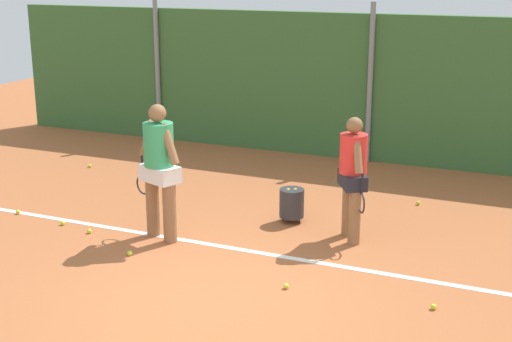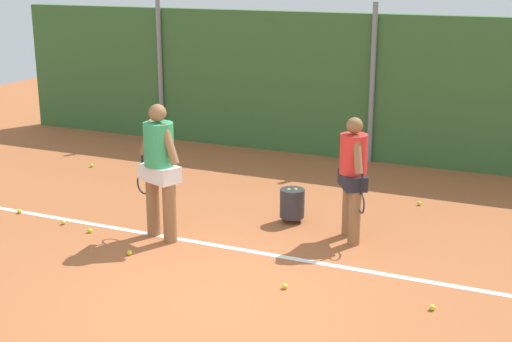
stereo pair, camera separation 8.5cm
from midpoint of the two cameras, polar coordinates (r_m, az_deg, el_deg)
ground_plane at (r=9.83m, az=1.68°, el=-5.60°), size 25.93×25.93×0.00m
hedge_fence_backdrop at (r=13.76m, az=9.03°, el=6.49°), size 15.83×0.25×2.77m
fence_post_left at (r=15.36m, az=-7.98°, el=7.94°), size 0.10×0.10×2.99m
fence_post_center at (r=13.58m, az=8.86°, el=6.84°), size 0.10×0.10×2.99m
court_baseline_paint at (r=9.41m, az=0.56°, el=-6.59°), size 11.57×0.10×0.01m
player_foreground_near at (r=9.69m, az=-7.94°, el=0.49°), size 0.82×0.49×1.87m
player_midcourt at (r=9.67m, az=7.45°, el=-0.11°), size 0.53×0.67×1.71m
ball_hopper at (r=10.46m, az=2.62°, el=-2.54°), size 0.36×0.36×0.51m
tennis_ball_0 at (r=11.45m, az=-18.57°, el=-3.10°), size 0.07×0.07×0.07m
tennis_ball_1 at (r=10.37m, az=-13.33°, el=-4.66°), size 0.07×0.07×0.07m
tennis_ball_2 at (r=14.75m, az=-9.12°, el=1.76°), size 0.07×0.07×0.07m
tennis_ball_3 at (r=8.20m, az=13.62°, el=-10.43°), size 0.07×0.07×0.07m
tennis_ball_4 at (r=11.53m, az=12.55°, el=-2.49°), size 0.07×0.07×0.07m
tennis_ball_7 at (r=14.53m, az=-7.58°, el=1.61°), size 0.07×0.07×0.07m
tennis_ball_8 at (r=13.68m, az=-13.25°, el=0.40°), size 0.07×0.07×0.07m
tennis_ball_9 at (r=10.79m, az=-15.33°, el=-4.00°), size 0.07×0.07×0.07m
tennis_ball_11 at (r=8.45m, az=2.11°, el=-9.12°), size 0.07×0.07×0.07m
tennis_ball_12 at (r=9.50m, az=-10.25°, el=-6.44°), size 0.07×0.07×0.07m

